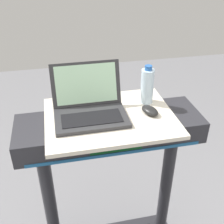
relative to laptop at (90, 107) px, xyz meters
name	(u,v)px	position (x,y,z in m)	size (l,w,h in m)	color
desk_board	(110,117)	(0.09, -0.03, -0.06)	(0.61, 0.46, 0.02)	beige
laptop	(90,107)	(0.00, 0.00, 0.00)	(0.33, 0.28, 0.22)	#2D2D30
computer_mouse	(150,110)	(0.28, -0.05, -0.03)	(0.06, 0.10, 0.03)	black
water_bottle	(147,86)	(0.30, 0.06, 0.05)	(0.06, 0.06, 0.20)	silver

